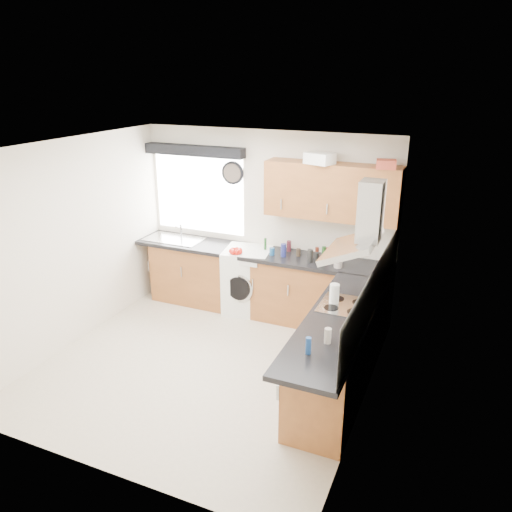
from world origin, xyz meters
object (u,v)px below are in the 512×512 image
at_px(washing_machine, 248,280).
at_px(upper_cabinets, 332,191).
at_px(oven, 343,347).
at_px(extractor_hood, 361,228).

bearing_deg(washing_machine, upper_cabinets, -3.26).
height_order(oven, washing_machine, washing_machine).
xyz_separation_m(extractor_hood, upper_cabinets, (-0.65, 1.33, 0.03)).
bearing_deg(extractor_hood, washing_machine, 145.66).
bearing_deg(oven, upper_cabinets, 112.54).
height_order(oven, upper_cabinets, upper_cabinets).
bearing_deg(extractor_hood, upper_cabinets, 116.13).
bearing_deg(upper_cabinets, washing_machine, -173.44).
height_order(extractor_hood, upper_cabinets, upper_cabinets).
height_order(oven, extractor_hood, extractor_hood).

